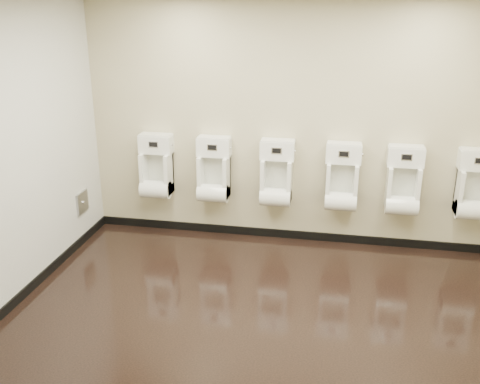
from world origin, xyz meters
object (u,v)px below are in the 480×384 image
object	(u,v)px
access_panel	(82,202)
urinal_2	(276,178)
urinal_3	(342,182)
urinal_4	(403,185)
urinal_5	(474,190)
urinal_1	(214,174)
urinal_0	(156,171)

from	to	relation	value
access_panel	urinal_2	size ratio (longest dim) A/B	0.33
urinal_2	urinal_3	bearing A→B (deg)	0.00
urinal_4	urinal_2	bearing A→B (deg)	180.00
urinal_4	urinal_5	bearing A→B (deg)	0.00
urinal_5	urinal_1	bearing A→B (deg)	180.00
urinal_0	urinal_2	xyz separation A→B (m)	(1.46, 0.00, 0.00)
urinal_0	urinal_4	bearing A→B (deg)	0.00
urinal_0	urinal_1	distance (m)	0.71
urinal_1	urinal_2	xyz separation A→B (m)	(0.75, 0.00, 0.00)
urinal_3	urinal_1	bearing A→B (deg)	180.00
urinal_1	urinal_4	size ratio (longest dim) A/B	1.00
urinal_3	access_panel	bearing A→B (deg)	-172.08
urinal_1	urinal_5	world-z (taller)	same
urinal_1	urinal_2	distance (m)	0.75
urinal_4	urinal_3	bearing A→B (deg)	180.00
access_panel	urinal_0	xyz separation A→B (m)	(0.79, 0.42, 0.31)
access_panel	urinal_2	bearing A→B (deg)	10.50
urinal_2	urinal_3	size ratio (longest dim) A/B	1.00
urinal_4	urinal_5	world-z (taller)	same
urinal_1	urinal_5	bearing A→B (deg)	0.00
access_panel	urinal_2	world-z (taller)	urinal_2
urinal_5	urinal_2	bearing A→B (deg)	180.00
access_panel	urinal_1	distance (m)	1.59
urinal_0	urinal_5	world-z (taller)	same
urinal_0	access_panel	bearing A→B (deg)	-152.20
urinal_0	urinal_2	world-z (taller)	same
urinal_0	urinal_2	size ratio (longest dim) A/B	1.00
urinal_4	urinal_5	size ratio (longest dim) A/B	1.00
access_panel	urinal_4	world-z (taller)	urinal_4
urinal_4	access_panel	bearing A→B (deg)	-173.51
urinal_3	urinal_5	world-z (taller)	same
urinal_2	urinal_4	xyz separation A→B (m)	(1.42, 0.00, 0.00)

